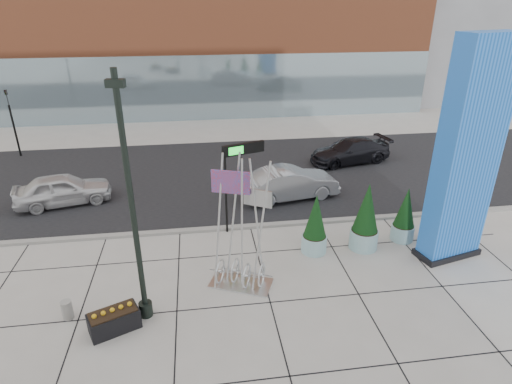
{
  "coord_description": "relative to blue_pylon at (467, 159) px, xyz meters",
  "views": [
    {
      "loc": [
        -1.03,
        -11.95,
        9.08
      ],
      "look_at": [
        0.96,
        2.0,
        2.6
      ],
      "focal_mm": 30.0,
      "sensor_mm": 36.0,
      "label": 1
    }
  ],
  "objects": [
    {
      "name": "car_dark_east",
      "position": [
        -0.32,
        10.18,
        -3.21
      ],
      "size": [
        5.1,
        2.87,
        1.4
      ],
      "primitive_type": "imported",
      "rotation": [
        0.0,
        0.0,
        -1.37
      ],
      "color": "black",
      "rests_on": "ground"
    },
    {
      "name": "street_asphalt",
      "position": [
        -8.21,
        9.13,
        -3.9
      ],
      "size": [
        80.0,
        12.0,
        0.02
      ],
      "primitive_type": "cube",
      "color": "black",
      "rests_on": "ground"
    },
    {
      "name": "car_silver_mid",
      "position": [
        -4.9,
        5.81,
        -3.13
      ],
      "size": [
        4.93,
        2.46,
        1.55
      ],
      "primitive_type": "imported",
      "rotation": [
        0.0,
        0.0,
        1.75
      ],
      "color": "#94959B",
      "rests_on": "ground"
    },
    {
      "name": "blue_pylon",
      "position": [
        0.0,
        0.0,
        0.0
      ],
      "size": [
        2.62,
        1.63,
        8.09
      ],
      "rotation": [
        0.0,
        0.0,
        0.24
      ],
      "color": "#0B49B2",
      "rests_on": "ground"
    },
    {
      "name": "box_planter_north",
      "position": [
        -12.01,
        -2.42,
        -3.55
      ],
      "size": [
        1.61,
        1.24,
        0.79
      ],
      "rotation": [
        0.0,
        0.0,
        0.42
      ],
      "color": "black",
      "rests_on": "ground"
    },
    {
      "name": "tower_glass_front",
      "position": [
        -7.21,
        21.33,
        -1.41
      ],
      "size": [
        34.0,
        0.6,
        5.0
      ],
      "primitive_type": "cube",
      "color": "#8CA5B2",
      "rests_on": "ground"
    },
    {
      "name": "lamp_post",
      "position": [
        -11.14,
        -1.91,
        -0.83
      ],
      "size": [
        0.5,
        0.41,
        7.52
      ],
      "rotation": [
        0.0,
        0.0,
        -0.2
      ],
      "color": "black",
      "rests_on": "ground"
    },
    {
      "name": "concrete_bollard",
      "position": [
        -13.51,
        -1.72,
        -3.59
      ],
      "size": [
        0.33,
        0.33,
        0.63
      ],
      "primitive_type": "cylinder",
      "color": "gray",
      "rests_on": "ground"
    },
    {
      "name": "overhead_street_sign",
      "position": [
        -7.58,
        2.93,
        -0.65
      ],
      "size": [
        1.74,
        0.71,
        3.79
      ],
      "rotation": [
        0.0,
        0.0,
        0.32
      ],
      "color": "black",
      "rests_on": "ground"
    },
    {
      "name": "round_planter_west",
      "position": [
        -5.01,
        0.93,
        -2.76
      ],
      "size": [
        0.97,
        0.97,
        2.43
      ],
      "color": "#9CCBD1",
      "rests_on": "ground"
    },
    {
      "name": "round_planter_mid",
      "position": [
        -3.01,
        0.93,
        -2.6
      ],
      "size": [
        1.1,
        1.1,
        2.76
      ],
      "color": "#9CCBD1",
      "rests_on": "ground"
    },
    {
      "name": "round_planter_east",
      "position": [
        -1.21,
        1.3,
        -2.83
      ],
      "size": [
        0.92,
        0.92,
        2.29
      ],
      "color": "#9CCBD1",
      "rests_on": "ground"
    },
    {
      "name": "public_art_sculpture",
      "position": [
        -8.03,
        -0.75,
        -2.66
      ],
      "size": [
        2.33,
        1.8,
        4.75
      ],
      "rotation": [
        0.0,
        0.0,
        -0.41
      ],
      "color": "silver",
      "rests_on": "ground"
    },
    {
      "name": "tower_podium",
      "position": [
        -7.21,
        26.13,
        1.59
      ],
      "size": [
        34.0,
        10.0,
        11.0
      ],
      "primitive_type": "cube",
      "color": "#A85230",
      "rests_on": "ground"
    },
    {
      "name": "car_white_west",
      "position": [
        -15.7,
        6.69,
        -3.17
      ],
      "size": [
        4.63,
        2.72,
        1.48
      ],
      "primitive_type": "imported",
      "rotation": [
        0.0,
        0.0,
        1.81
      ],
      "color": "silver",
      "rests_on": "ground"
    },
    {
      "name": "ground",
      "position": [
        -8.21,
        -0.87,
        -3.91
      ],
      "size": [
        160.0,
        160.0,
        0.0
      ],
      "primitive_type": "plane",
      "color": "#9E9991",
      "rests_on": "ground"
    },
    {
      "name": "traffic_signal",
      "position": [
        -20.21,
        14.13,
        -1.61
      ],
      "size": [
        0.15,
        0.18,
        4.1
      ],
      "color": "black",
      "rests_on": "ground"
    },
    {
      "name": "curb_edge",
      "position": [
        -8.21,
        3.13,
        -3.85
      ],
      "size": [
        80.0,
        0.3,
        0.12
      ],
      "primitive_type": "cube",
      "color": "gray",
      "rests_on": "ground"
    }
  ]
}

